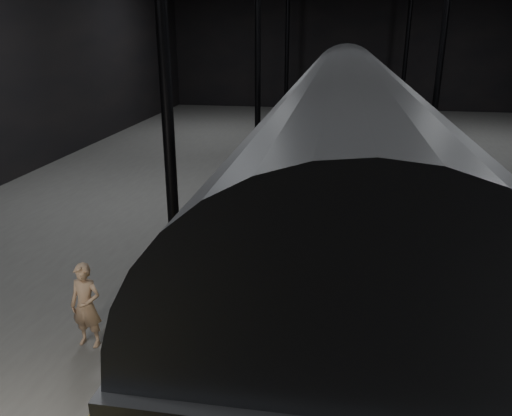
# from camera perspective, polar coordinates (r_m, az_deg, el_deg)

# --- Properties ---
(ground) EXTENTS (44.00, 44.00, 0.00)m
(ground) POSITION_cam_1_polar(r_m,az_deg,el_deg) (15.54, 9.33, -4.31)
(ground) COLOR black
(ground) RESTS_ON ground
(platform_left) EXTENTS (9.00, 43.80, 1.00)m
(platform_left) POSITION_cam_1_polar(r_m,az_deg,el_deg) (17.00, -16.70, -0.95)
(platform_left) COLOR #4E4E4C
(platform_left) RESTS_ON ground
(tactile_strip) EXTENTS (0.50, 43.80, 0.01)m
(tactile_strip) POSITION_cam_1_polar(r_m,az_deg,el_deg) (15.47, -2.57, -0.16)
(tactile_strip) COLOR olive
(tactile_strip) RESTS_ON platform_left
(track) EXTENTS (2.40, 43.00, 0.24)m
(track) POSITION_cam_1_polar(r_m,az_deg,el_deg) (15.51, 9.34, -4.08)
(track) COLOR #3F3328
(track) RESTS_ON ground
(train) EXTENTS (3.13, 20.89, 5.58)m
(train) POSITION_cam_1_polar(r_m,az_deg,el_deg) (12.96, 10.00, 5.38)
(train) COLOR #9FA2A6
(train) RESTS_ON ground
(woman) EXTENTS (0.59, 0.41, 1.55)m
(woman) POSITION_cam_1_polar(r_m,az_deg,el_deg) (9.22, -18.85, -10.50)
(woman) COLOR tan
(woman) RESTS_ON platform_left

